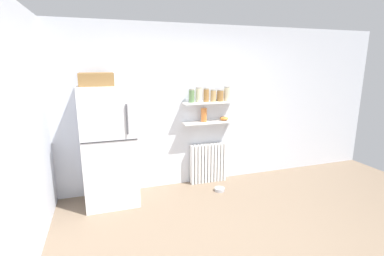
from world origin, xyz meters
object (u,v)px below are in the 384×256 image
at_px(storage_jar_0, 192,96).
at_px(storage_jar_1, 199,95).
at_px(storage_jar_2, 206,95).
at_px(shelf_bowl, 224,119).
at_px(storage_jar_3, 213,96).
at_px(storage_jar_5, 227,94).
at_px(pet_food_bowl, 220,189).
at_px(radiator, 208,163).
at_px(vase, 204,115).
at_px(storage_jar_4, 220,95).
at_px(refrigerator, 109,144).

relative_size(storage_jar_0, storage_jar_1, 0.90).
bearing_deg(storage_jar_2, shelf_bowl, -0.00).
relative_size(storage_jar_3, storage_jar_5, 0.83).
relative_size(storage_jar_3, pet_food_bowl, 1.23).
height_order(radiator, shelf_bowl, shelf_bowl).
bearing_deg(pet_food_bowl, vase, 110.24).
height_order(storage_jar_4, shelf_bowl, storage_jar_4).
distance_m(storage_jar_1, storage_jar_2, 0.12).
height_order(refrigerator, storage_jar_0, refrigerator).
bearing_deg(refrigerator, vase, 7.71).
height_order(storage_jar_4, vase, storage_jar_4).
distance_m(storage_jar_4, shelf_bowl, 0.40).
height_order(refrigerator, vase, refrigerator).
height_order(radiator, vase, vase).
xyz_separation_m(storage_jar_4, storage_jar_5, (0.12, -0.00, 0.02)).
distance_m(refrigerator, storage_jar_4, 1.89).
xyz_separation_m(radiator, storage_jar_4, (0.18, -0.03, 1.15)).
bearing_deg(shelf_bowl, storage_jar_2, 180.00).
bearing_deg(storage_jar_4, storage_jar_2, 180.00).
xyz_separation_m(refrigerator, storage_jar_5, (1.91, 0.20, 0.62)).
bearing_deg(storage_jar_3, vase, 180.00).
bearing_deg(storage_jar_0, vase, 0.00).
bearing_deg(storage_jar_1, radiator, 9.25).
bearing_deg(storage_jar_5, pet_food_bowl, -125.10).
xyz_separation_m(storage_jar_0, storage_jar_1, (0.12, 0.00, 0.01)).
bearing_deg(storage_jar_5, vase, 180.00).
distance_m(storage_jar_3, pet_food_bowl, 1.52).
xyz_separation_m(storage_jar_4, shelf_bowl, (0.08, 0.00, -0.39)).
bearing_deg(storage_jar_5, refrigerator, -173.90).
xyz_separation_m(storage_jar_1, storage_jar_2, (0.12, 0.00, -0.01)).
relative_size(storage_jar_1, pet_food_bowl, 1.48).
distance_m(storage_jar_0, storage_jar_1, 0.12).
height_order(storage_jar_5, vase, storage_jar_5).
relative_size(refrigerator, storage_jar_3, 9.53).
relative_size(refrigerator, storage_jar_2, 8.45).
xyz_separation_m(storage_jar_0, vase, (0.21, 0.00, -0.32)).
distance_m(refrigerator, pet_food_bowl, 1.87).
relative_size(storage_jar_4, shelf_bowl, 1.35).
bearing_deg(refrigerator, radiator, 8.31).
xyz_separation_m(refrigerator, storage_jar_4, (1.79, 0.20, 0.60)).
relative_size(storage_jar_0, storage_jar_3, 1.09).
bearing_deg(storage_jar_3, storage_jar_1, 180.00).
bearing_deg(vase, shelf_bowl, 0.00).
relative_size(storage_jar_3, storage_jar_4, 1.03).
xyz_separation_m(radiator, storage_jar_2, (-0.06, -0.03, 1.17)).
bearing_deg(vase, storage_jar_4, 0.00).
relative_size(radiator, shelf_bowl, 4.75).
bearing_deg(storage_jar_4, storage_jar_5, -0.00).
bearing_deg(shelf_bowl, storage_jar_3, -180.00).
relative_size(refrigerator, vase, 8.29).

